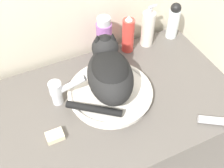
# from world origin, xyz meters

# --- Properties ---
(vanity_counter) EXTENTS (1.14, 0.63, 0.83)m
(vanity_counter) POSITION_xyz_m (0.00, 0.32, 0.41)
(vanity_counter) COLOR #56514C
(vanity_counter) RESTS_ON ground_plane
(sink_basin) EXTENTS (0.35, 0.35, 0.04)m
(sink_basin) POSITION_xyz_m (0.05, 0.34, 0.85)
(sink_basin) COLOR white
(sink_basin) RESTS_ON vanity_counter
(cat) EXTENTS (0.31, 0.32, 0.20)m
(cat) POSITION_xyz_m (0.05, 0.35, 0.97)
(cat) COLOR black
(cat) RESTS_ON sink_basin
(faucet) EXTENTS (0.15, 0.08, 0.14)m
(faucet) POSITION_xyz_m (-0.14, 0.40, 0.90)
(faucet) COLOR silver
(faucet) RESTS_ON vanity_counter
(lotion_bottle_white) EXTENTS (0.06, 0.06, 0.19)m
(lotion_bottle_white) POSITION_xyz_m (0.50, 0.58, 0.92)
(lotion_bottle_white) COLOR silver
(lotion_bottle_white) RESTS_ON vanity_counter
(soap_pump_bottle) EXTENTS (0.06, 0.06, 0.21)m
(soap_pump_bottle) POSITION_xyz_m (0.36, 0.58, 0.92)
(soap_pump_bottle) COLOR silver
(soap_pump_bottle) RESTS_ON vanity_counter
(spray_bottle_trigger) EXTENTS (0.06, 0.06, 0.19)m
(spray_bottle_trigger) POSITION_xyz_m (0.25, 0.58, 0.92)
(spray_bottle_trigger) COLOR #DB3D33
(spray_bottle_trigger) RESTS_ON vanity_counter
(mouthwash_bottle) EXTENTS (0.07, 0.07, 0.22)m
(mouthwash_bottle) POSITION_xyz_m (0.13, 0.58, 0.93)
(mouthwash_bottle) COLOR #93569E
(mouthwash_bottle) RESTS_ON vanity_counter
(cream_tube) EXTENTS (0.17, 0.12, 0.04)m
(cream_tube) POSITION_xyz_m (0.38, 0.04, 0.84)
(cream_tube) COLOR silver
(cream_tube) RESTS_ON vanity_counter
(soap_bar) EXTENTS (0.06, 0.05, 0.02)m
(soap_bar) POSITION_xyz_m (-0.22, 0.25, 0.84)
(soap_bar) COLOR beige
(soap_bar) RESTS_ON vanity_counter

